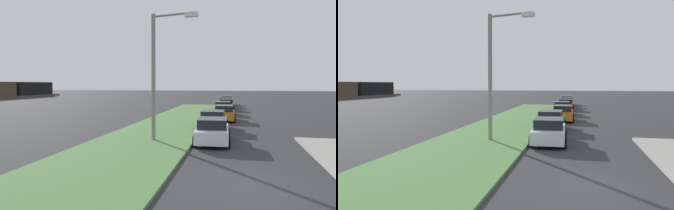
{
  "view_description": "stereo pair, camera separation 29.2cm",
  "coord_description": "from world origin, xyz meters",
  "views": [
    {
      "loc": [
        -10.67,
        0.64,
        3.45
      ],
      "look_at": [
        14.1,
        6.03,
        1.75
      ],
      "focal_mm": 33.86,
      "sensor_mm": 36.0,
      "label": 1
    },
    {
      "loc": [
        -10.6,
        0.35,
        3.45
      ],
      "look_at": [
        14.1,
        6.03,
        1.75
      ],
      "focal_mm": 33.86,
      "sensor_mm": 36.0,
      "label": 2
    }
  ],
  "objects": [
    {
      "name": "streetlight",
      "position": [
        7.37,
        5.12,
        4.39
      ],
      "size": [
        0.95,
        2.83,
        7.5
      ],
      "color": "gray",
      "rests_on": "ground"
    },
    {
      "name": "parked_car_orange",
      "position": [
        19.13,
        1.76,
        0.72
      ],
      "size": [
        4.34,
        2.09,
        1.47
      ],
      "rotation": [
        0.0,
        0.0,
        0.02
      ],
      "color": "orange",
      "rests_on": "ground"
    },
    {
      "name": "parked_car_blue",
      "position": [
        36.63,
        2.19,
        0.72
      ],
      "size": [
        4.31,
        2.03,
        1.47
      ],
      "rotation": [
        0.0,
        0.0,
        0.0
      ],
      "color": "#23389E",
      "rests_on": "ground"
    },
    {
      "name": "parked_car_black",
      "position": [
        42.01,
        2.21,
        0.72
      ],
      "size": [
        4.31,
        2.04,
        1.47
      ],
      "rotation": [
        0.0,
        0.0,
        0.01
      ],
      "color": "black",
      "rests_on": "ground"
    },
    {
      "name": "parked_car_red",
      "position": [
        31.28,
        1.95,
        0.72
      ],
      "size": [
        4.31,
        2.05,
        1.47
      ],
      "rotation": [
        0.0,
        0.0,
        -0.01
      ],
      "color": "red",
      "rests_on": "ground"
    },
    {
      "name": "parked_car_white",
      "position": [
        7.67,
        1.99,
        0.72
      ],
      "size": [
        4.36,
        2.13,
        1.47
      ],
      "rotation": [
        0.0,
        0.0,
        0.03
      ],
      "color": "silver",
      "rests_on": "ground"
    },
    {
      "name": "parked_car_yellow",
      "position": [
        25.34,
        2.15,
        0.72
      ],
      "size": [
        4.35,
        2.11,
        1.47
      ],
      "rotation": [
        0.0,
        0.0,
        0.03
      ],
      "color": "gold",
      "rests_on": "ground"
    },
    {
      "name": "parked_car_green",
      "position": [
        12.96,
        2.32,
        0.72
      ],
      "size": [
        4.35,
        2.11,
        1.47
      ],
      "rotation": [
        0.0,
        0.0,
        -0.03
      ],
      "color": "#1E6B38",
      "rests_on": "ground"
    },
    {
      "name": "grass_median",
      "position": [
        10.0,
        6.03,
        0.06
      ],
      "size": [
        60.0,
        6.0,
        0.12
      ],
      "primitive_type": "cube",
      "color": "#517F42",
      "rests_on": "ground"
    },
    {
      "name": "ground",
      "position": [
        0.0,
        0.0,
        0.0
      ],
      "size": [
        300.0,
        300.0,
        0.0
      ],
      "primitive_type": "plane",
      "color": "#2D2D30"
    }
  ]
}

